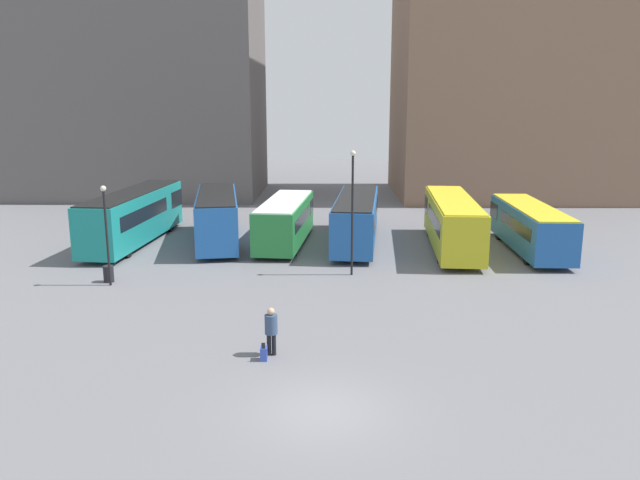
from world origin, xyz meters
name	(u,v)px	position (x,y,z in m)	size (l,w,h in m)	color
ground_plane	(322,411)	(0.00, 0.00, 0.00)	(160.00, 160.00, 0.00)	slate
building_block_left	(138,69)	(-18.16, 44.02, 11.92)	(23.05, 13.55, 23.85)	#5B5656
building_block_right	(539,34)	(19.58, 44.02, 15.08)	(25.89, 15.60, 30.15)	#7F604C
bus_0	(134,215)	(-12.43, 22.30, 1.83)	(3.42, 12.32, 3.36)	#19847F
bus_1	(217,216)	(-7.09, 22.44, 1.76)	(4.23, 10.89, 3.24)	#1E56A3
bus_2	(285,220)	(-2.66, 22.08, 1.55)	(3.37, 9.69, 2.86)	#237A38
bus_3	(357,218)	(1.92, 22.40, 1.67)	(3.55, 11.80, 3.06)	#1E56A3
bus_4	(452,221)	(7.79, 20.96, 1.74)	(3.32, 11.80, 3.18)	gold
bus_5	(530,226)	(12.44, 20.46, 1.54)	(2.59, 10.30, 2.81)	#1E56A3
traveler	(271,327)	(-1.90, 4.15, 1.07)	(0.48, 0.48, 1.80)	black
suitcase	(264,353)	(-2.14, 3.69, 0.25)	(0.25, 0.38, 0.71)	#334CB2
lamp_post_0	(352,204)	(1.37, 14.86, 3.80)	(0.28, 0.28, 6.57)	black
lamp_post_1	(106,227)	(-10.79, 12.75, 3.00)	(0.28, 0.28, 5.03)	black
trash_bin	(109,274)	(-11.07, 13.33, 0.42)	(0.52, 0.52, 0.85)	black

